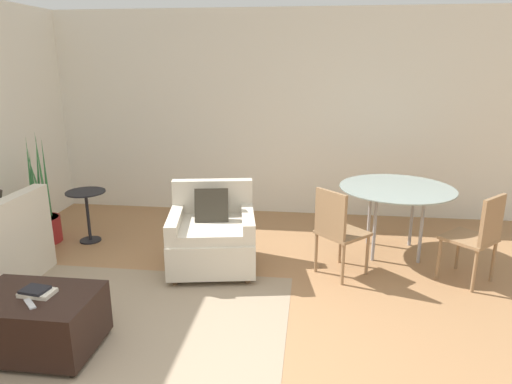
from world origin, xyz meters
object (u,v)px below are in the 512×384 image
Objects in this scene: armchair at (212,236)px; dining_chair_near_right at (479,233)px; potted_plant at (42,220)px; dining_chair_near_left at (337,227)px; tv_remote_primary at (30,304)px; dining_table at (396,194)px; book_stack at (37,292)px; ottoman at (36,321)px; side_table at (87,206)px.

dining_chair_near_right is at bearing -1.08° from armchair.
dining_chair_near_left is (3.41, -0.48, 0.24)m from potted_plant.
dining_chair_near_right is at bearing 25.09° from tv_remote_primary.
book_stack is at bearing -142.96° from dining_table.
potted_plant is at bearing 168.63° from armchair.
potted_plant is 1.09× the size of dining_table.
armchair is 0.80× the size of dining_table.
potted_plant is at bearing 120.39° from ottoman.
dining_chair_near_right is at bearing 23.20° from ottoman.
ottoman is 2.72m from dining_chair_near_left.
potted_plant reaches higher than dining_table.
tv_remote_primary is at bearing -140.99° from dining_table.
potted_plant is at bearing 171.97° from dining_chair_near_left.
tv_remote_primary is 0.12× the size of dining_table.
dining_table is at bearing 1.58° from side_table.
book_stack is 2.68m from dining_chair_near_left.
side_table is (0.54, 0.08, 0.16)m from potted_plant.
armchair is at bearing 58.58° from book_stack.
tv_remote_primary is 2.73m from dining_chair_near_left.
tv_remote_primary is at bearing -143.04° from dining_chair_near_left.
dining_chair_near_right reaches higher than side_table.
potted_plant is at bearing 121.11° from book_stack.
dining_chair_near_right is (0.66, -0.66, -0.17)m from dining_table.
dining_chair_near_right reaches higher than ottoman.
dining_chair_near_right reaches higher than book_stack.
tv_remote_primary is 3.67m from dining_table.
dining_chair_near_left is (2.21, 1.51, 0.04)m from book_stack.
dining_table is 0.95m from dining_chair_near_left.
dining_chair_near_left is at bearing 34.31° from ottoman.
dining_chair_near_left is at bearing -11.09° from side_table.
potted_plant reaches higher than armchair.
dining_chair_near_left reaches higher than book_stack.
book_stack is 0.28× the size of dining_chair_near_right.
dining_chair_near_left is at bearing -135.00° from dining_table.
side_table is 3.55m from dining_table.
dining_chair_near_right is at bearing -7.65° from side_table.
side_table is 0.69× the size of dining_chair_near_right.
ottoman is at bearing -156.80° from dining_chair_near_right.
armchair is 1.83m from book_stack.
dining_table is at bearing 17.67° from armchair.
dining_table is at bearing 37.05° from ottoman.
dining_chair_near_left is (2.18, 1.64, 0.06)m from tv_remote_primary.
ottoman is 0.23m from book_stack.
side_table is 0.69× the size of dining_chair_near_left.
potted_plant is (-2.15, 0.43, -0.07)m from armchair.
potted_plant is (-1.20, 1.99, -0.20)m from book_stack.
ottoman is 0.25m from tv_remote_primary.
tv_remote_primary is 0.17× the size of dining_chair_near_right.
dining_chair_near_left is (2.88, -0.56, 0.08)m from side_table.
dining_chair_near_right is at bearing 0.00° from dining_chair_near_left.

